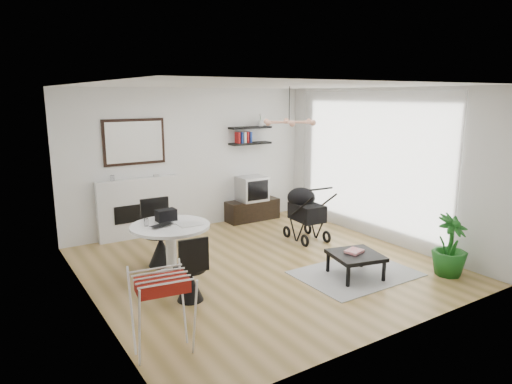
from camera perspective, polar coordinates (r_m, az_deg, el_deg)
floor at (r=7.11m, az=0.77°, el=-9.15°), size 5.00×5.00×0.00m
ceiling at (r=6.63m, az=0.84°, el=13.17°), size 5.00×5.00×0.00m
wall_back at (r=8.90m, az=-8.12°, el=4.05°), size 5.00×0.00×5.00m
wall_left at (r=5.78m, az=-20.37°, el=-0.92°), size 0.00×5.00×5.00m
wall_right at (r=8.36m, az=15.28°, el=3.23°), size 0.00×5.00×5.00m
sheer_curtain at (r=8.42m, az=13.81°, el=3.37°), size 0.04×3.60×2.60m
fireplace at (r=8.56m, az=-14.47°, el=-1.06°), size 1.50×0.17×2.16m
shelf_lower at (r=9.36m, az=-0.72°, el=6.10°), size 0.90×0.25×0.04m
shelf_upper at (r=9.33m, az=-0.73°, el=8.05°), size 0.90×0.25×0.04m
pendant_lamp at (r=7.29m, az=4.16°, el=8.71°), size 0.90×0.90×0.10m
tv_console at (r=9.53m, az=-0.45°, el=-2.26°), size 1.13×0.40×0.43m
crt_tv at (r=9.42m, az=-0.56°, el=0.45°), size 0.58×0.50×0.50m
dining_table at (r=6.53m, az=-10.59°, el=-6.37°), size 1.10×1.10×0.81m
laptop at (r=6.35m, az=-11.41°, el=-4.21°), size 0.38×0.30×0.03m
black_bag at (r=6.64m, az=-11.18°, el=-2.85°), size 0.29×0.18×0.17m
newspaper at (r=6.41m, az=-8.34°, el=-4.00°), size 0.32×0.27×0.01m
drinking_glass at (r=6.45m, az=-13.54°, el=-3.70°), size 0.06×0.06×0.10m
chair_far at (r=7.18m, az=-11.86°, el=-6.47°), size 0.48×0.49×1.02m
chair_near at (r=5.93m, az=-8.21°, el=-10.85°), size 0.42×0.44×0.87m
drying_rack at (r=4.78m, az=-11.59°, el=-14.53°), size 0.64×0.61×0.86m
stroller at (r=8.29m, az=6.14°, el=-2.86°), size 0.58×0.88×1.04m
rug at (r=6.94m, az=12.35°, el=-9.92°), size 1.69×1.22×0.01m
coffee_table at (r=6.73m, az=12.36°, el=-7.83°), size 0.80×0.80×0.34m
magazines at (r=6.75m, az=12.18°, el=-7.24°), size 0.29×0.26×0.04m
potted_plant at (r=7.17m, az=23.11°, el=-6.19°), size 0.53×0.53×0.89m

